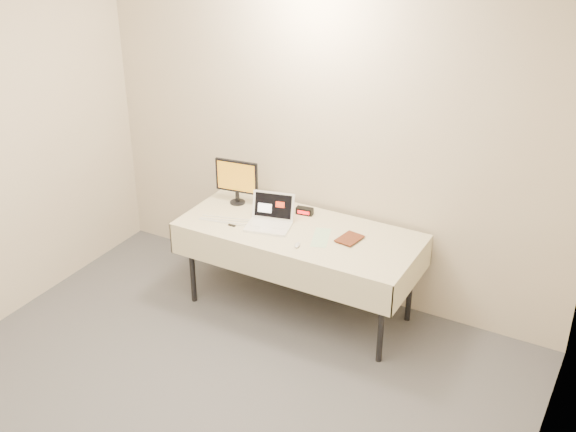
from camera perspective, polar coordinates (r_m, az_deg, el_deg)
The scene contains 9 objects.
back_wall at distance 5.63m, azimuth 3.13°, elevation 6.35°, with size 4.00×0.10×2.70m, color beige.
table at distance 5.55m, azimuth 0.89°, elevation -1.63°, with size 1.86×0.81×0.74m.
laptop at distance 5.56m, azimuth -1.40°, elevation -0.16°, with size 0.39×0.36×0.23m.
monitor at distance 5.85m, azimuth -4.07°, elevation 2.98°, with size 0.36×0.14×0.37m.
book at distance 5.37m, azimuth 4.26°, elevation -0.74°, with size 0.15×0.02×0.20m, color #933B1A.
alarm_clock at distance 5.73m, azimuth 1.32°, elevation 0.40°, with size 0.14×0.07×0.06m.
clicker at distance 5.28m, azimuth 0.75°, elevation -2.30°, with size 0.04×0.08×0.02m, color #BCBCBE.
paper_form at distance 5.41m, azimuth 2.61°, elevation -1.71°, with size 0.12×0.31×0.00m, color #ABD6AA.
usb_dongle at distance 5.58m, azimuth -4.46°, elevation -0.74°, with size 0.06×0.02×0.01m, color black.
Camera 1 is at (2.28, -2.26, 3.33)m, focal length 45.00 mm.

